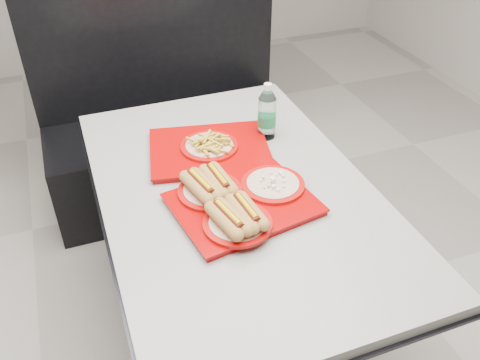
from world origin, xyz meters
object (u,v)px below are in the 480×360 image
object	(u,v)px
booth_bench	(167,125)
tray_near	(238,200)
diner_table	(236,224)
water_bottle	(267,114)
tray_far	(209,147)

from	to	relation	value
booth_bench	tray_near	bearing A→B (deg)	-91.54
booth_bench	tray_near	distance (m)	1.26
diner_table	booth_bench	bearing A→B (deg)	90.00
diner_table	water_bottle	size ratio (longest dim) A/B	6.25
water_bottle	diner_table	bearing A→B (deg)	-129.67
tray_near	tray_far	size ratio (longest dim) A/B	0.98
booth_bench	tray_far	distance (m)	0.93
diner_table	tray_near	xyz separation A→B (m)	(-0.03, -0.10, 0.20)
diner_table	tray_near	distance (m)	0.23
tray_far	booth_bench	bearing A→B (deg)	88.78
booth_bench	water_bottle	distance (m)	0.96
diner_table	tray_far	world-z (taller)	tray_far
tray_near	water_bottle	size ratio (longest dim) A/B	2.15
booth_bench	water_bottle	size ratio (longest dim) A/B	5.94
booth_bench	water_bottle	xyz separation A→B (m)	(0.23, -0.82, 0.45)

